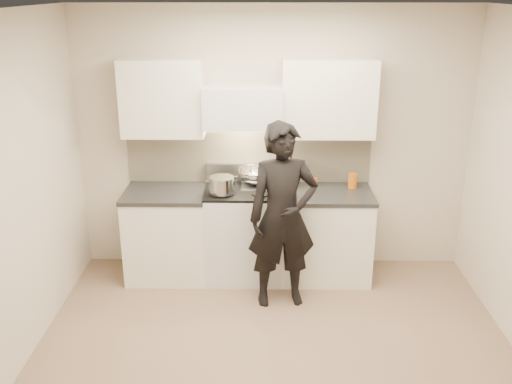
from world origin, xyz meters
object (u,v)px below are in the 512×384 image
(stove, at_px, (243,232))
(wok, at_px, (256,174))
(utensil_crock, at_px, (288,176))
(counter_right, at_px, (325,234))
(person, at_px, (283,216))

(stove, relative_size, wok, 2.21)
(utensil_crock, bearing_deg, wok, -176.26)
(counter_right, bearing_deg, wok, 168.46)
(wok, bearing_deg, utensil_crock, 3.74)
(wok, bearing_deg, counter_right, -11.54)
(counter_right, xyz_separation_m, utensil_crock, (-0.38, 0.17, 0.57))
(utensil_crock, distance_m, person, 0.72)
(stove, xyz_separation_m, counter_right, (0.83, 0.00, -0.01))
(counter_right, relative_size, utensil_crock, 2.64)
(counter_right, bearing_deg, utensil_crock, 156.42)
(counter_right, distance_m, utensil_crock, 0.70)
(counter_right, relative_size, person, 0.53)
(utensil_crock, bearing_deg, counter_right, -23.58)
(utensil_crock, relative_size, person, 0.20)
(utensil_crock, xyz_separation_m, person, (-0.07, -0.70, -0.15))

